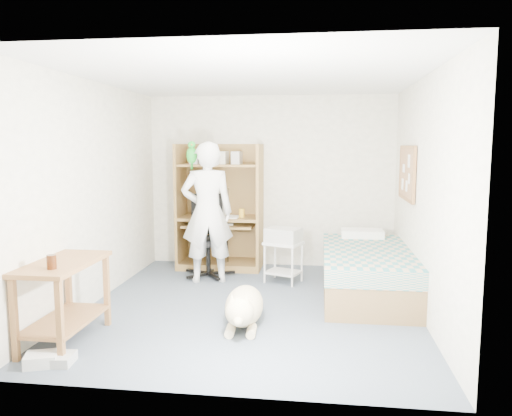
# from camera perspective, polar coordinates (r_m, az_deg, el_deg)

# --- Properties ---
(floor) EXTENTS (4.00, 4.00, 0.00)m
(floor) POSITION_cam_1_polar(r_m,az_deg,el_deg) (5.66, -0.48, -11.20)
(floor) COLOR #434D5B
(floor) RESTS_ON ground
(wall_back) EXTENTS (3.60, 0.02, 2.50)m
(wall_back) POSITION_cam_1_polar(r_m,az_deg,el_deg) (7.37, 1.66, 3.05)
(wall_back) COLOR beige
(wall_back) RESTS_ON floor
(wall_right) EXTENTS (0.02, 4.00, 2.50)m
(wall_right) POSITION_cam_1_polar(r_m,az_deg,el_deg) (5.45, 18.62, 1.17)
(wall_right) COLOR beige
(wall_right) RESTS_ON floor
(wall_left) EXTENTS (0.02, 4.00, 2.50)m
(wall_left) POSITION_cam_1_polar(r_m,az_deg,el_deg) (5.92, -18.03, 1.65)
(wall_left) COLOR beige
(wall_left) RESTS_ON floor
(ceiling) EXTENTS (3.60, 4.00, 0.02)m
(ceiling) POSITION_cam_1_polar(r_m,az_deg,el_deg) (5.41, -0.50, 14.78)
(ceiling) COLOR white
(ceiling) RESTS_ON wall_back
(computer_hutch) EXTENTS (1.20, 0.63, 1.80)m
(computer_hutch) POSITION_cam_1_polar(r_m,az_deg,el_deg) (7.26, -4.07, -0.44)
(computer_hutch) COLOR olive
(computer_hutch) RESTS_ON floor
(bed) EXTENTS (1.02, 2.02, 0.66)m
(bed) POSITION_cam_1_polar(r_m,az_deg,el_deg) (6.15, 12.53, -7.08)
(bed) COLOR brown
(bed) RESTS_ON floor
(side_desk) EXTENTS (0.50, 1.00, 0.75)m
(side_desk) POSITION_cam_1_polar(r_m,az_deg,el_deg) (4.89, -21.09, -8.65)
(side_desk) COLOR brown
(side_desk) RESTS_ON floor
(corkboard) EXTENTS (0.04, 0.94, 0.66)m
(corkboard) POSITION_cam_1_polar(r_m,az_deg,el_deg) (6.31, 16.88, 3.85)
(corkboard) COLOR olive
(corkboard) RESTS_ON wall_right
(office_chair) EXTENTS (0.62, 0.63, 1.10)m
(office_chair) POSITION_cam_1_polar(r_m,az_deg,el_deg) (6.90, -5.50, -4.46)
(office_chair) COLOR black
(office_chair) RESTS_ON floor
(person) EXTENTS (0.76, 0.61, 1.83)m
(person) POSITION_cam_1_polar(r_m,az_deg,el_deg) (6.51, -5.59, -0.51)
(person) COLOR white
(person) RESTS_ON floor
(parrot) EXTENTS (0.13, 0.23, 0.37)m
(parrot) POSITION_cam_1_polar(r_m,az_deg,el_deg) (6.51, -7.35, 6.17)
(parrot) COLOR #169928
(parrot) RESTS_ON person
(dog) EXTENTS (0.42, 1.19, 0.44)m
(dog) POSITION_cam_1_polar(r_m,az_deg,el_deg) (5.05, -1.42, -11.18)
(dog) COLOR beige
(dog) RESTS_ON floor
(printer_cart) EXTENTS (0.55, 0.50, 0.54)m
(printer_cart) POSITION_cam_1_polar(r_m,az_deg,el_deg) (6.54, 3.15, -5.43)
(printer_cart) COLOR silver
(printer_cart) RESTS_ON floor
(printer) EXTENTS (0.51, 0.45, 0.18)m
(printer) POSITION_cam_1_polar(r_m,az_deg,el_deg) (6.48, 3.16, -3.09)
(printer) COLOR #B0B0AB
(printer) RESTS_ON printer_cart
(crt_monitor) EXTENTS (0.43, 0.45, 0.38)m
(crt_monitor) POSITION_cam_1_polar(r_m,az_deg,el_deg) (7.28, -4.89, 0.68)
(crt_monitor) COLOR beige
(crt_monitor) RESTS_ON computer_hutch
(keyboard) EXTENTS (0.46, 0.19, 0.03)m
(keyboard) POSITION_cam_1_polar(r_m,az_deg,el_deg) (7.14, -4.40, -1.80)
(keyboard) COLOR beige
(keyboard) RESTS_ON computer_hutch
(pencil_cup) EXTENTS (0.08, 0.08, 0.12)m
(pencil_cup) POSITION_cam_1_polar(r_m,az_deg,el_deg) (7.12, -1.65, -0.58)
(pencil_cup) COLOR gold
(pencil_cup) RESTS_ON computer_hutch
(drink_glass) EXTENTS (0.08, 0.08, 0.12)m
(drink_glass) POSITION_cam_1_polar(r_m,az_deg,el_deg) (4.56, -22.32, -5.73)
(drink_glass) COLOR #3B1A09
(drink_glass) RESTS_ON side_desk
(floor_box_a) EXTENTS (0.30, 0.27, 0.10)m
(floor_box_a) POSITION_cam_1_polar(r_m,az_deg,el_deg) (4.60, -23.33, -15.62)
(floor_box_a) COLOR white
(floor_box_a) RESTS_ON floor
(floor_box_b) EXTENTS (0.20, 0.24, 0.08)m
(floor_box_b) POSITION_cam_1_polar(r_m,az_deg,el_deg) (4.57, -21.28, -15.81)
(floor_box_b) COLOR beige
(floor_box_b) RESTS_ON floor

